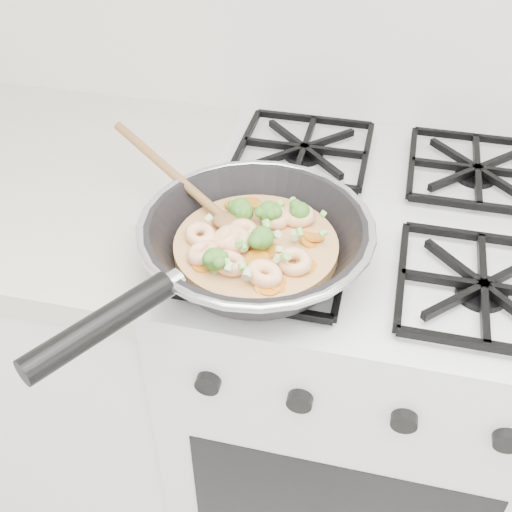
# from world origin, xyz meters

# --- Properties ---
(stove) EXTENTS (0.60, 0.60, 0.92)m
(stove) POSITION_xyz_m (0.00, 1.70, 0.46)
(stove) COLOR silver
(stove) RESTS_ON ground
(counter_left) EXTENTS (1.00, 0.60, 0.90)m
(counter_left) POSITION_xyz_m (-0.80, 1.70, 0.45)
(counter_left) COLOR white
(counter_left) RESTS_ON ground
(skillet) EXTENTS (0.43, 0.47, 0.10)m
(skillet) POSITION_xyz_m (-0.17, 1.52, 0.96)
(skillet) COLOR black
(skillet) RESTS_ON stove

